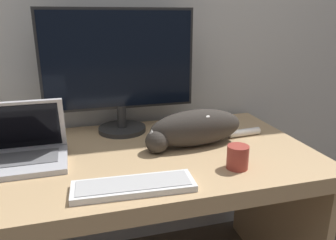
{
  "coord_description": "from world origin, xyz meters",
  "views": [
    {
      "loc": [
        -0.1,
        -0.77,
        1.2
      ],
      "look_at": [
        0.21,
        0.34,
        0.83
      ],
      "focal_mm": 35.0,
      "sensor_mm": 36.0,
      "label": 1
    }
  ],
  "objects_px": {
    "monitor": "(119,68)",
    "external_keyboard": "(134,186)",
    "coffee_mug": "(238,157)",
    "laptop": "(15,152)",
    "cat": "(195,128)"
  },
  "relations": [
    {
      "from": "laptop",
      "to": "external_keyboard",
      "type": "relative_size",
      "value": 0.93
    },
    {
      "from": "monitor",
      "to": "laptop",
      "type": "bearing_deg",
      "value": -148.82
    },
    {
      "from": "external_keyboard",
      "to": "coffee_mug",
      "type": "distance_m",
      "value": 0.37
    },
    {
      "from": "monitor",
      "to": "coffee_mug",
      "type": "distance_m",
      "value": 0.64
    },
    {
      "from": "coffee_mug",
      "to": "monitor",
      "type": "bearing_deg",
      "value": 123.76
    },
    {
      "from": "external_keyboard",
      "to": "coffee_mug",
      "type": "height_order",
      "value": "coffee_mug"
    },
    {
      "from": "external_keyboard",
      "to": "coffee_mug",
      "type": "xyz_separation_m",
      "value": [
        0.37,
        0.05,
        0.03
      ]
    },
    {
      "from": "monitor",
      "to": "external_keyboard",
      "type": "bearing_deg",
      "value": -94.34
    },
    {
      "from": "external_keyboard",
      "to": "laptop",
      "type": "bearing_deg",
      "value": 144.9
    },
    {
      "from": "external_keyboard",
      "to": "coffee_mug",
      "type": "bearing_deg",
      "value": 10.33
    },
    {
      "from": "laptop",
      "to": "cat",
      "type": "distance_m",
      "value": 0.67
    },
    {
      "from": "monitor",
      "to": "coffee_mug",
      "type": "bearing_deg",
      "value": -56.24
    },
    {
      "from": "laptop",
      "to": "coffee_mug",
      "type": "distance_m",
      "value": 0.78
    },
    {
      "from": "monitor",
      "to": "external_keyboard",
      "type": "relative_size",
      "value": 1.75
    },
    {
      "from": "laptop",
      "to": "cat",
      "type": "relative_size",
      "value": 0.66
    }
  ]
}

